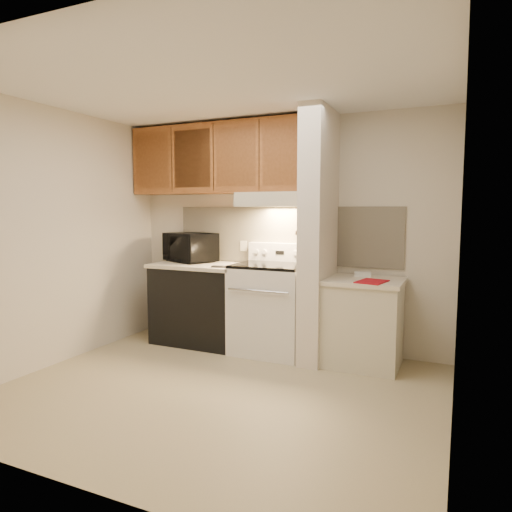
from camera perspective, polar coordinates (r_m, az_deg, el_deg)
The scene contains 50 objects.
floor at distance 4.01m, azimuth -4.67°, elevation -16.43°, with size 3.60×3.60×0.00m, color tan.
ceiling at distance 3.84m, azimuth -5.00°, elevation 20.60°, with size 3.60×3.60×0.00m, color white.
wall_back at distance 5.09m, azimuth 3.43°, elevation 2.78°, with size 3.60×0.02×2.50m, color beige.
wall_left at distance 4.86m, azimuth -23.72°, elevation 2.16°, with size 0.02×3.00×2.50m, color beige.
wall_right at distance 3.26m, azimuth 24.06°, elevation 0.58°, with size 0.02×3.00×2.50m, color beige.
backsplash at distance 5.07m, azimuth 3.38°, elevation 2.61°, with size 2.60×0.02×0.63m, color beige.
range_body at distance 4.87m, azimuth 1.92°, elevation -6.73°, with size 0.76×0.65×0.92m, color silver.
oven_window at distance 4.58m, azimuth 0.40°, elevation -7.03°, with size 0.50×0.01×0.30m, color black.
oven_handle at distance 4.50m, azimuth 0.20°, elevation -4.40°, with size 0.02×0.02×0.65m, color silver.
cooktop at distance 4.79m, azimuth 1.94°, elevation -1.18°, with size 0.74×0.64×0.03m, color black.
range_backguard at distance 5.04m, azimuth 3.17°, elevation 0.48°, with size 0.76×0.08×0.20m, color silver.
range_display at distance 5.00m, azimuth 3.00°, elevation 0.44°, with size 0.10×0.01×0.04m, color black.
range_knob_left_outer at distance 5.11m, azimuth 0.06°, elevation 0.56°, with size 0.05×0.05×0.02m, color silver.
range_knob_left_inner at distance 5.07m, azimuth 1.09°, elevation 0.52°, with size 0.05×0.05×0.02m, color silver.
range_knob_right_inner at distance 4.94m, azimuth 4.93°, elevation 0.36°, with size 0.05×0.05×0.02m, color silver.
range_knob_right_outer at distance 4.91m, azimuth 6.03°, elevation 0.31°, with size 0.05×0.05×0.02m, color silver.
dishwasher_front at distance 5.28m, azimuth -6.96°, elevation -6.07°, with size 1.00×0.63×0.87m, color black.
left_countertop at distance 5.20m, azimuth -7.03°, elevation -1.16°, with size 1.04×0.67×0.04m, color beige.
spoon_rest at distance 4.83m, azimuth -4.20°, elevation -1.34°, with size 0.23×0.07×0.02m, color black.
teal_jar at distance 5.57m, azimuth -8.94°, elevation -0.07°, with size 0.08×0.08×0.09m, color #276B61.
outlet at distance 5.26m, azimuth -1.57°, elevation 1.26°, with size 0.08×0.01×0.12m, color beige.
microwave at distance 5.42m, azimuth -8.27°, elevation 1.09°, with size 0.61×0.41×0.33m, color black.
partition_pillar at distance 4.59m, azimuth 7.83°, elevation 2.41°, with size 0.22×0.70×2.50m, color beige.
pillar_trim at distance 4.62m, azimuth 6.45°, elevation 3.07°, with size 0.01×0.70×0.04m, color #955426.
knife_strip at distance 4.58m, azimuth 6.19°, elevation 3.30°, with size 0.02×0.42×0.04m, color black.
knife_blade_a at distance 4.43m, azimuth 5.38°, elevation 1.93°, with size 0.01×0.04×0.16m, color silver.
knife_handle_a at distance 4.42m, azimuth 5.39°, elevation 3.87°, with size 0.02×0.02×0.10m, color black.
knife_blade_b at distance 4.50m, azimuth 5.68°, elevation 1.86°, with size 0.01×0.04×0.18m, color silver.
knife_handle_b at distance 4.50m, azimuth 5.74°, elevation 3.90°, with size 0.02×0.02×0.10m, color black.
knife_blade_c at distance 4.57m, azimuth 5.98°, elevation 1.79°, with size 0.01×0.04×0.20m, color silver.
knife_handle_c at distance 4.58m, azimuth 6.05°, elevation 3.93°, with size 0.02×0.02×0.10m, color black.
knife_blade_d at distance 4.66m, azimuth 6.36°, elevation 2.11°, with size 0.01×0.04×0.16m, color silver.
knife_handle_d at distance 4.65m, azimuth 6.37°, elevation 3.96°, with size 0.02×0.02×0.10m, color black.
knife_blade_e at distance 4.74m, azimuth 6.67°, elevation 2.05°, with size 0.01×0.04×0.18m, color silver.
knife_handle_e at distance 4.73m, azimuth 6.66°, elevation 3.98°, with size 0.02×0.02×0.10m, color black.
oven_mitt at distance 4.80m, azimuth 6.88°, elevation 1.42°, with size 0.03×0.11×0.25m, color gray.
right_cab_base at distance 4.61m, azimuth 13.23°, elevation -8.31°, with size 0.70×0.60×0.81m, color beige.
right_countertop at distance 4.53m, azimuth 13.35°, elevation -3.09°, with size 0.74×0.64×0.04m, color beige.
red_folder at distance 4.36m, azimuth 14.27°, elevation -3.11°, with size 0.23×0.32×0.01m, color #A00C15.
white_box at distance 4.71m, azimuth 13.18°, elevation -2.24°, with size 0.16×0.11×0.04m, color white.
range_hood at distance 4.87m, azimuth 2.53°, elevation 7.07°, with size 0.78×0.44×0.15m, color beige.
hood_lip at distance 4.68m, azimuth 1.56°, elevation 6.57°, with size 0.78×0.04×0.06m, color beige.
upper_cabinets at distance 5.24m, azimuth -4.45°, elevation 12.01°, with size 2.18×0.33×0.77m, color #955426.
cab_door_a at distance 5.55m, azimuth -12.85°, elevation 11.54°, with size 0.46×0.01×0.63m, color #955426.
cab_gap_a at distance 5.39m, azimuth -10.49°, elevation 11.76°, with size 0.01×0.01×0.73m, color black.
cab_door_b at distance 5.24m, azimuth -7.98°, elevation 11.97°, with size 0.46×0.01×0.63m, color #955426.
cab_gap_b at distance 5.10m, azimuth -5.33°, elevation 12.17°, with size 0.01×0.01×0.73m, color black.
cab_door_c at distance 4.97m, azimuth -2.53°, elevation 12.36°, with size 0.46×0.01×0.63m, color #955426.
cab_gap_c at distance 4.86m, azimuth 0.40°, elevation 12.52°, with size 0.01×0.01×0.73m, color black.
cab_door_d at distance 4.75m, azimuth 3.49°, elevation 12.65°, with size 0.46×0.01×0.63m, color #955426.
Camera 1 is at (1.81, -3.25, 1.52)m, focal length 32.00 mm.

